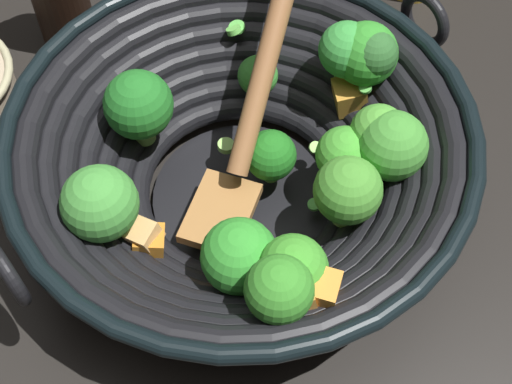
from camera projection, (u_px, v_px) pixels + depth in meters
name	position (u px, v px, depth m)	size (l,w,h in m)	color
ground_plane	(242.00, 202.00, 0.66)	(4.00, 4.00, 0.00)	black
wok	(246.00, 157.00, 0.60)	(0.38, 0.40, 0.23)	black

